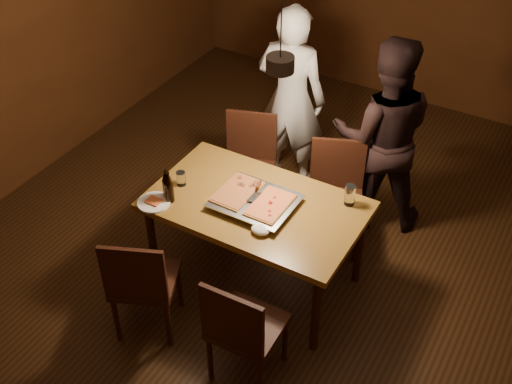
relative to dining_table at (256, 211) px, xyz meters
The scene contains 19 objects.
room_shell 0.75m from the dining_table, 73.89° to the left, with size 6.00×6.00×6.00m.
dining_table is the anchor object (origin of this frame).
chair_far_left 0.88m from the dining_table, 123.76° to the left, with size 0.53×0.53×0.49m.
chair_far_right 0.79m from the dining_table, 67.16° to the left, with size 0.55×0.55×0.49m.
chair_near_left 0.93m from the dining_table, 116.07° to the right, with size 0.55×0.55×0.49m.
chair_near_right 0.92m from the dining_table, 65.79° to the right, with size 0.43×0.43×0.49m.
pizza_tray 0.10m from the dining_table, 76.23° to the right, with size 0.55×0.45×0.05m, color silver.
pizza_meat 0.20m from the dining_table, behind, with size 0.24×0.38×0.02m, color maroon.
pizza_cheese 0.18m from the dining_table, 10.73° to the right, with size 0.23×0.36×0.02m, color gold.
spatula 0.14m from the dining_table, 110.01° to the right, with size 0.09×0.24×0.04m, color silver, non-canonical shape.
beer_bottle_a 0.65m from the dining_table, 156.00° to the right, with size 0.06×0.06×0.24m.
beer_bottle_b 0.63m from the dining_table, 152.57° to the right, with size 0.07×0.07×0.25m.
water_glass_left 0.59m from the dining_table, behind, with size 0.07×0.07×0.11m, color silver.
water_glass_right 0.67m from the dining_table, 29.48° to the left, with size 0.08×0.08×0.16m, color silver.
plate_slice 0.72m from the dining_table, 149.76° to the right, with size 0.23×0.23×0.03m.
napkin 0.33m from the dining_table, 54.82° to the right, with size 0.13×0.10×0.05m, color white.
diner_white 1.34m from the dining_table, 107.10° to the left, with size 0.61×0.40×1.66m, color white.
diner_dark 1.24m from the dining_table, 66.79° to the left, with size 0.80×0.62×1.65m, color black.
pendant_lamp 1.10m from the dining_table, 73.89° to the left, with size 0.18×0.18×1.10m.
Camera 1 is at (1.67, -3.18, 3.61)m, focal length 45.00 mm.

